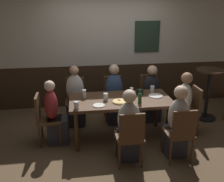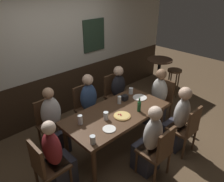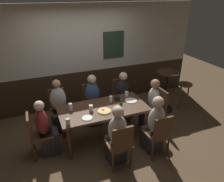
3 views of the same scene
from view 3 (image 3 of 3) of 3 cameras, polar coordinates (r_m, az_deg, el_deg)
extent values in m
plane|color=brown|center=(4.56, -2.27, -12.65)|extent=(12.00, 12.00, 0.00)
cube|color=#332316|center=(5.68, -8.01, 0.89)|extent=(6.40, 0.10, 0.95)
cube|color=beige|center=(5.28, -8.88, 13.83)|extent=(6.40, 0.10, 1.65)
cube|color=#233828|center=(5.52, 0.45, 12.49)|extent=(0.56, 0.03, 0.68)
cube|color=#472D1C|center=(4.16, -2.44, -4.87)|extent=(1.75, 0.85, 0.05)
cylinder|color=#472D1C|center=(3.94, -11.52, -13.94)|extent=(0.07, 0.07, 0.69)
cylinder|color=#472D1C|center=(4.37, 8.93, -9.23)|extent=(0.07, 0.07, 0.69)
cylinder|color=#472D1C|center=(4.50, -13.30, -8.60)|extent=(0.07, 0.07, 0.69)
cylinder|color=#472D1C|center=(4.88, 4.85, -4.99)|extent=(0.07, 0.07, 0.69)
cube|color=#513521|center=(4.81, -14.20, -5.10)|extent=(0.40, 0.40, 0.04)
cube|color=#513521|center=(4.86, -14.82, -1.69)|extent=(0.36, 0.04, 0.43)
cylinder|color=#513521|center=(4.80, -11.58, -8.04)|extent=(0.04, 0.04, 0.41)
cylinder|color=#513521|center=(4.77, -15.61, -8.75)|extent=(0.04, 0.04, 0.41)
cylinder|color=#513521|center=(5.09, -12.34, -6.04)|extent=(0.04, 0.04, 0.41)
cylinder|color=#513521|center=(5.06, -16.13, -6.70)|extent=(0.04, 0.04, 0.41)
cube|color=#513521|center=(4.93, -5.39, -3.54)|extent=(0.40, 0.40, 0.04)
cube|color=#513521|center=(4.98, -6.10, -0.23)|extent=(0.36, 0.04, 0.43)
cylinder|color=#513521|center=(4.95, -2.81, -6.36)|extent=(0.04, 0.04, 0.41)
cylinder|color=#513521|center=(4.87, -6.62, -7.11)|extent=(0.04, 0.04, 0.41)
cylinder|color=#513521|center=(5.23, -4.05, -4.52)|extent=(0.04, 0.04, 0.41)
cylinder|color=#513521|center=(5.15, -7.66, -5.20)|extent=(0.04, 0.04, 0.41)
cube|color=#513521|center=(4.14, -18.67, -11.19)|extent=(0.40, 0.40, 0.04)
cube|color=#513521|center=(4.02, -21.70, -8.89)|extent=(0.04, 0.36, 0.43)
cylinder|color=#513521|center=(4.41, -16.22, -11.93)|extent=(0.04, 0.04, 0.41)
cylinder|color=#513521|center=(4.15, -15.62, -14.64)|extent=(0.04, 0.04, 0.41)
cylinder|color=#513521|center=(4.42, -20.68, -12.64)|extent=(0.04, 0.04, 0.41)
cylinder|color=#513521|center=(4.15, -20.42, -15.41)|extent=(0.04, 0.04, 0.41)
cube|color=#513521|center=(3.73, 1.74, -14.20)|extent=(0.40, 0.40, 0.04)
cube|color=#513521|center=(3.46, 3.01, -12.96)|extent=(0.36, 0.04, 0.43)
cylinder|color=#513521|center=(3.95, -1.68, -15.84)|extent=(0.04, 0.04, 0.41)
cylinder|color=#513521|center=(4.05, 2.99, -14.65)|extent=(0.04, 0.04, 0.41)
cylinder|color=#513521|center=(3.72, 0.25, -19.06)|extent=(0.04, 0.04, 0.41)
cylinder|color=#513521|center=(3.82, 5.21, -17.66)|extent=(0.04, 0.04, 0.41)
cube|color=#513521|center=(4.78, 11.49, -4.99)|extent=(0.40, 0.40, 0.04)
cube|color=#513521|center=(4.76, 13.56, -2.10)|extent=(0.04, 0.36, 0.43)
cylinder|color=#513521|center=(4.70, 10.60, -8.74)|extent=(0.04, 0.04, 0.41)
cylinder|color=#513521|center=(4.94, 8.53, -6.73)|extent=(0.04, 0.04, 0.41)
cylinder|color=#513521|center=(4.87, 14.04, -7.79)|extent=(0.04, 0.04, 0.41)
cylinder|color=#513521|center=(5.10, 11.87, -5.90)|extent=(0.04, 0.04, 0.41)
cube|color=#513521|center=(5.17, 2.78, -2.01)|extent=(0.40, 0.40, 0.04)
cube|color=#513521|center=(5.22, 2.01, 1.13)|extent=(0.36, 0.04, 0.43)
cylinder|color=#513521|center=(5.21, 5.21, -4.68)|extent=(0.04, 0.04, 0.41)
cylinder|color=#513521|center=(5.08, 1.77, -5.41)|extent=(0.04, 0.04, 0.41)
cylinder|color=#513521|center=(5.48, 3.61, -3.03)|extent=(0.04, 0.04, 0.41)
cylinder|color=#513521|center=(5.35, 0.31, -3.68)|extent=(0.04, 0.04, 0.41)
cube|color=#513521|center=(4.04, 11.98, -11.32)|extent=(0.40, 0.40, 0.04)
cube|color=#513521|center=(3.79, 13.79, -9.92)|extent=(0.36, 0.04, 0.43)
cylinder|color=#513521|center=(4.21, 8.43, -13.12)|extent=(0.04, 0.04, 0.41)
cylinder|color=#513521|center=(4.37, 12.39, -11.91)|extent=(0.04, 0.04, 0.41)
cylinder|color=#513521|center=(3.99, 10.92, -15.85)|extent=(0.04, 0.04, 0.41)
cylinder|color=#513521|center=(4.16, 15.03, -14.44)|extent=(0.04, 0.04, 0.41)
cube|color=#2D2D38|center=(4.80, -13.69, -7.95)|extent=(0.32, 0.34, 0.45)
ellipsoid|color=silver|center=(4.63, -14.51, -2.15)|extent=(0.34, 0.22, 0.56)
sphere|color=tan|center=(4.48, -15.00, 1.91)|extent=(0.18, 0.18, 0.18)
cube|color=#2D2D38|center=(4.93, -4.85, -6.30)|extent=(0.32, 0.34, 0.45)
ellipsoid|color=#334C7A|center=(4.77, -5.39, -0.72)|extent=(0.34, 0.22, 0.54)
sphere|color=#DBB293|center=(4.62, -5.56, 3.26)|extent=(0.20, 0.20, 0.20)
cube|color=#2D2D38|center=(4.27, -16.51, -13.12)|extent=(0.34, 0.32, 0.45)
ellipsoid|color=maroon|center=(3.99, -18.64, -7.96)|extent=(0.22, 0.34, 0.50)
sphere|color=beige|center=(3.83, -19.32, -3.82)|extent=(0.18, 0.18, 0.18)
cube|color=#2D2D38|center=(3.96, 0.92, -15.38)|extent=(0.32, 0.34, 0.45)
ellipsoid|color=silver|center=(3.59, 1.54, -10.38)|extent=(0.34, 0.22, 0.52)
sphere|color=beige|center=(3.40, 1.61, -5.61)|extent=(0.20, 0.20, 0.20)
cube|color=#2D2D38|center=(4.82, 9.97, -7.40)|extent=(0.34, 0.32, 0.45)
ellipsoid|color=beige|center=(4.63, 11.37, -2.07)|extent=(0.22, 0.34, 0.52)
sphere|color=#936B4C|center=(4.48, 11.76, 1.93)|extent=(0.20, 0.20, 0.20)
cube|color=#2D2D38|center=(5.17, 3.33, -4.64)|extent=(0.32, 0.34, 0.45)
ellipsoid|color=black|center=(5.02, 3.03, 0.47)|extent=(0.34, 0.22, 0.49)
sphere|color=#DBB293|center=(4.89, 3.12, 4.01)|extent=(0.20, 0.20, 0.20)
cube|color=#2D2D38|center=(4.25, 10.76, -12.60)|extent=(0.32, 0.34, 0.45)
ellipsoid|color=silver|center=(3.90, 12.04, -7.61)|extent=(0.34, 0.22, 0.53)
sphere|color=#DBB293|center=(3.72, 12.54, -2.96)|extent=(0.21, 0.21, 0.21)
cylinder|color=tan|center=(4.01, -2.08, -5.51)|extent=(0.27, 0.27, 0.02)
cylinder|color=#DBB760|center=(4.00, -2.09, -5.36)|extent=(0.24, 0.24, 0.01)
cylinder|color=maroon|center=(4.04, -2.71, -5.00)|extent=(0.03, 0.03, 0.00)
cylinder|color=maroon|center=(4.02, -2.31, -5.09)|extent=(0.03, 0.03, 0.00)
cylinder|color=maroon|center=(4.00, -2.36, -5.29)|extent=(0.03, 0.03, 0.00)
cylinder|color=silver|center=(3.69, -11.94, -8.19)|extent=(0.08, 0.08, 0.12)
cylinder|color=#B26623|center=(3.71, -11.91, -8.48)|extent=(0.07, 0.07, 0.07)
cylinder|color=silver|center=(4.10, -11.25, -4.28)|extent=(0.07, 0.07, 0.15)
cylinder|color=#C6842D|center=(4.11, -11.22, -4.54)|extent=(0.06, 0.06, 0.10)
cylinder|color=silver|center=(4.56, 4.02, -0.83)|extent=(0.08, 0.08, 0.12)
cylinder|color=silver|center=(4.57, 4.01, -1.14)|extent=(0.07, 0.07, 0.06)
cylinder|color=silver|center=(4.32, -0.32, -2.19)|extent=(0.06, 0.06, 0.14)
cylinder|color=#B26623|center=(4.33, -0.32, -2.61)|extent=(0.05, 0.05, 0.07)
cylinder|color=silver|center=(4.02, -5.78, -4.65)|extent=(0.08, 0.08, 0.12)
cylinder|color=#C6842D|center=(4.03, -5.76, -4.92)|extent=(0.07, 0.07, 0.08)
cylinder|color=#194723|center=(4.01, 2.46, -4.27)|extent=(0.06, 0.06, 0.17)
cylinder|color=#194723|center=(3.95, 2.49, -2.77)|extent=(0.03, 0.03, 0.07)
cylinder|color=white|center=(4.41, 5.19, -2.62)|extent=(0.25, 0.25, 0.01)
cylinder|color=white|center=(3.84, -6.79, -7.30)|extent=(0.19, 0.19, 0.01)
cube|color=black|center=(4.40, 1.45, -1.99)|extent=(0.11, 0.09, 0.09)
cylinder|color=black|center=(5.73, 14.06, -4.63)|extent=(0.44, 0.44, 0.03)
cylinder|color=black|center=(5.49, 14.62, -0.02)|extent=(0.07, 0.07, 0.99)
cylinder|color=#382316|center=(5.30, 15.22, 4.96)|extent=(0.56, 0.56, 0.03)
cylinder|color=brown|center=(5.59, 19.45, 1.73)|extent=(0.34, 0.34, 0.04)
cylinder|color=brown|center=(5.82, 19.92, -1.34)|extent=(0.03, 0.03, 0.68)
cylinder|color=brown|center=(5.82, 18.13, -1.03)|extent=(0.03, 0.03, 0.68)
cylinder|color=brown|center=(5.66, 17.92, -1.80)|extent=(0.03, 0.03, 0.68)
cylinder|color=brown|center=(5.65, 19.76, -2.12)|extent=(0.03, 0.03, 0.68)
camera|label=1|loc=(0.98, 113.54, -40.60)|focal=42.11mm
camera|label=2|loc=(1.60, -58.73, 7.56)|focal=35.23mm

